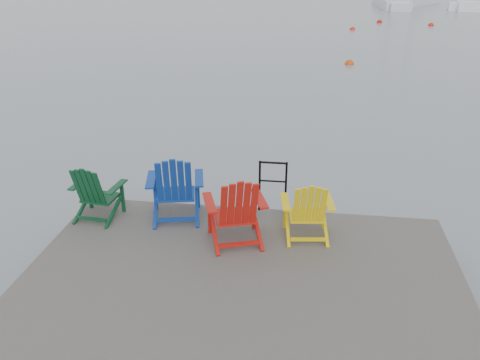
# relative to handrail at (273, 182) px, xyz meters

# --- Properties ---
(ground) EXTENTS (400.00, 400.00, 0.00)m
(ground) POSITION_rel_handrail_xyz_m (-0.25, -2.45, -1.04)
(ground) COLOR slate
(ground) RESTS_ON ground
(dock) EXTENTS (6.00, 5.00, 1.40)m
(dock) POSITION_rel_handrail_xyz_m (-0.25, -2.45, -0.69)
(dock) COLOR #312F2B
(dock) RESTS_ON ground
(handrail) EXTENTS (0.48, 0.04, 0.90)m
(handrail) POSITION_rel_handrail_xyz_m (0.00, 0.00, 0.00)
(handrail) COLOR black
(handrail) RESTS_ON dock
(chair_green) EXTENTS (0.83, 0.78, 0.97)m
(chair_green) POSITION_rel_handrail_xyz_m (-2.83, -0.67, -0.05)
(chair_green) COLOR #0A3C1E
(chair_green) RESTS_ON dock
(chair_blue) EXTENTS (1.05, 0.99, 1.15)m
(chair_blue) POSITION_rel_handrail_xyz_m (-1.54, -0.50, 0.04)
(chair_blue) COLOR navy
(chair_blue) RESTS_ON dock
(chair_red) EXTENTS (1.06, 1.01, 1.12)m
(chair_red) POSITION_rel_handrail_xyz_m (-0.45, -1.12, 0.02)
(chair_red) COLOR #B9150D
(chair_red) RESTS_ON dock
(chair_yellow) EXTENTS (0.85, 0.80, 0.98)m
(chair_yellow) POSITION_rel_handrail_xyz_m (0.60, -0.84, -0.05)
(chair_yellow) COLOR yellow
(chair_yellow) RESTS_ON dock
(sailboat_near) EXTENTS (2.59, 8.80, 12.00)m
(sailboat_near) POSITION_rel_handrail_xyz_m (7.75, 44.75, -0.69)
(sailboat_near) COLOR silver
(sailboat_near) RESTS_ON ground
(sailboat_mid) EXTENTS (6.92, 9.09, 12.62)m
(sailboat_mid) POSITION_rel_handrail_xyz_m (10.10, 47.26, -0.69)
(sailboat_mid) COLOR silver
(sailboat_mid) RESTS_ON ground
(buoy_a) EXTENTS (0.41, 0.41, 0.41)m
(buoy_a) POSITION_rel_handrail_xyz_m (2.23, 15.77, -1.04)
(buoy_a) COLOR #CF430C
(buoy_a) RESTS_ON ground
(buoy_b) EXTENTS (0.37, 0.37, 0.37)m
(buoy_b) POSITION_rel_handrail_xyz_m (3.12, 27.66, -1.04)
(buoy_b) COLOR red
(buoy_b) RESTS_ON ground
(buoy_c) EXTENTS (0.41, 0.41, 0.41)m
(buoy_c) POSITION_rel_handrail_xyz_m (5.31, 31.83, -1.04)
(buoy_c) COLOR red
(buoy_c) RESTS_ON ground
(buoy_d) EXTENTS (0.41, 0.41, 0.41)m
(buoy_d) POSITION_rel_handrail_xyz_m (8.68, 30.49, -1.04)
(buoy_d) COLOR red
(buoy_d) RESTS_ON ground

